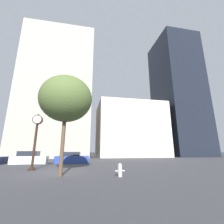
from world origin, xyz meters
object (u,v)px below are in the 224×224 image
(car_white, at_px, (30,158))
(bare_tree, at_px, (66,99))
(street_clock, at_px, (36,134))
(car_blue, at_px, (72,158))
(fire_hydrant_near, at_px, (120,170))

(car_white, xyz_separation_m, bare_tree, (4.76, -9.80, 4.28))
(street_clock, height_order, car_blue, street_clock)
(car_white, bearing_deg, fire_hydrant_near, -52.23)
(car_blue, relative_size, fire_hydrant_near, 5.32)
(street_clock, relative_size, car_white, 1.18)
(street_clock, height_order, bare_tree, bare_tree)
(street_clock, bearing_deg, fire_hydrant_near, -34.48)
(car_white, distance_m, car_blue, 4.83)
(street_clock, bearing_deg, car_white, 108.79)
(car_white, xyz_separation_m, car_blue, (4.83, 0.01, -0.04))
(street_clock, bearing_deg, bare_tree, -52.87)
(street_clock, relative_size, bare_tree, 0.70)
(car_blue, distance_m, bare_tree, 10.72)
(street_clock, xyz_separation_m, car_white, (-2.17, 6.38, -2.24))
(car_white, distance_m, bare_tree, 11.71)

